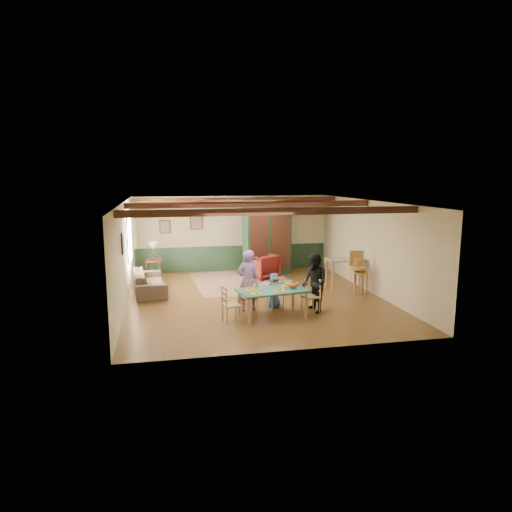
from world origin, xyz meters
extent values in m
plane|color=#513316|center=(0.00, 0.00, 0.00)|extent=(8.00, 8.00, 0.00)
cube|color=beige|center=(0.00, 4.00, 1.35)|extent=(7.00, 0.02, 2.70)
cube|color=beige|center=(-3.50, 0.00, 1.35)|extent=(0.02, 8.00, 2.70)
cube|color=beige|center=(3.50, 0.00, 1.35)|extent=(0.02, 8.00, 2.70)
cube|color=white|center=(0.00, 0.00, 2.70)|extent=(7.00, 8.00, 0.02)
cube|color=#1B321F|center=(0.00, 3.98, 0.45)|extent=(6.95, 0.03, 0.90)
cube|color=black|center=(0.00, -2.30, 2.61)|extent=(6.95, 0.16, 0.16)
cube|color=black|center=(0.00, 0.40, 2.61)|extent=(6.95, 0.16, 0.16)
cube|color=black|center=(0.00, 3.00, 2.61)|extent=(6.95, 0.16, 0.16)
imported|color=#805C9E|center=(-0.42, -1.16, 0.79)|extent=(0.63, 0.47, 1.58)
imported|color=black|center=(1.19, -1.62, 0.75)|extent=(0.69, 0.82, 1.51)
imported|color=#2953A4|center=(0.30, -1.04, 0.46)|extent=(0.49, 0.36, 0.92)
cube|color=tan|center=(0.02, 2.05, 0.01)|extent=(3.24, 3.78, 0.01)
cube|color=#143220|center=(1.07, 3.09, 1.24)|extent=(1.84, 0.93, 2.49)
imported|color=#450D0F|center=(0.77, 2.44, 0.41)|extent=(1.19, 1.20, 0.82)
imported|color=#3D3126|center=(-2.92, 1.27, 0.32)|extent=(1.06, 2.26, 0.64)
camera|label=1|loc=(-2.51, -12.22, 3.39)|focal=32.00mm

